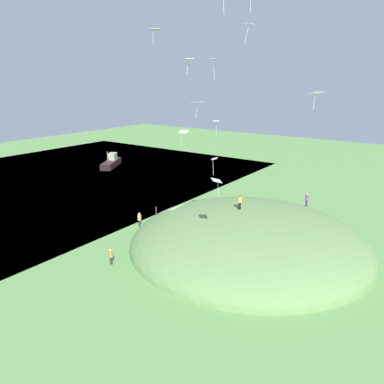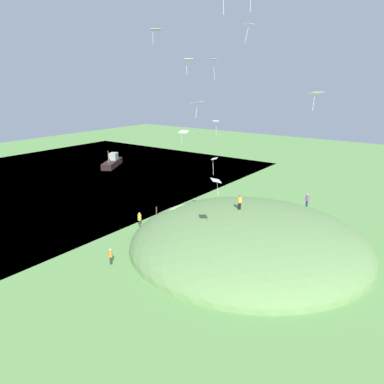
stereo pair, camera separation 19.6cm
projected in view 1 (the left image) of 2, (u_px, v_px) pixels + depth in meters
The scene contains 19 objects.
ground_plane at pixel (181, 227), 43.88m from camera, with size 160.00×160.00×0.00m, color #679C4F.
lake_water at pixel (29, 186), 61.86m from camera, with size 53.61×80.00×0.40m, color teal.
grass_hill at pixel (248, 244), 39.17m from camera, with size 25.18×24.88×7.28m, color #6D9454.
boat_on_lake at pixel (111, 162), 75.08m from camera, with size 5.83×7.88×3.52m.
person_walking_path at pixel (240, 200), 38.78m from camera, with size 0.65×0.65×1.64m.
person_near_shore at pixel (111, 255), 34.63m from camera, with size 0.39×0.39×1.60m.
person_with_child at pixel (139, 218), 43.62m from camera, with size 0.61×0.61×1.78m.
person_on_hilltop at pixel (307, 198), 45.05m from camera, with size 0.53×0.53×1.68m.
kite_0 at pixel (214, 160), 38.30m from camera, with size 0.85×1.00×1.90m.
kite_1 at pixel (214, 62), 39.49m from camera, with size 0.70×0.54×2.15m.
kite_3 at pixel (156, 30), 33.94m from camera, with size 1.12×1.08×1.28m.
kite_5 at pixel (315, 94), 30.93m from camera, with size 1.34×1.43×1.54m.
kite_6 at pixel (188, 60), 28.06m from camera, with size 0.80×0.85×1.16m.
kite_7 at pixel (197, 103), 37.27m from camera, with size 0.93×1.22×1.66m.
kite_8 at pixel (183, 132), 40.54m from camera, with size 1.11×0.80×1.59m.
kite_9 at pixel (217, 181), 30.27m from camera, with size 1.33×1.34×1.42m.
kite_10 at pixel (249, 25), 36.03m from camera, with size 0.88×1.12×1.84m.
kite_11 at pixel (216, 122), 35.53m from camera, with size 0.92×1.03×1.57m.
mooring_post at pixel (156, 211), 47.63m from camera, with size 0.14×0.14×1.13m, color brown.
Camera 1 is at (24.81, -32.44, 16.63)m, focal length 34.45 mm.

